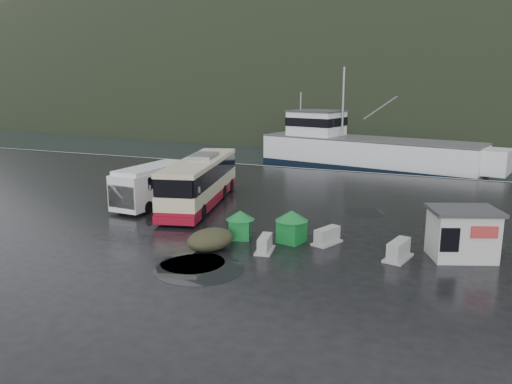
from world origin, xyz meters
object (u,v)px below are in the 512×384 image
at_px(waste_bin_left, 240,238).
at_px(jersey_barrier_a, 265,251).
at_px(coach_bus, 201,204).
at_px(ticket_kiosk, 460,258).
at_px(jersey_barrier_c, 398,259).
at_px(dome_tent, 211,249).
at_px(jersey_barrier_b, 327,244).
at_px(fishing_trawler, 368,157).
at_px(white_van, 155,205).
at_px(waste_bin_right, 291,242).

height_order(waste_bin_left, jersey_barrier_a, waste_bin_left).
bearing_deg(waste_bin_left, coach_bus, 133.48).
height_order(ticket_kiosk, jersey_barrier_c, ticket_kiosk).
distance_m(coach_bus, dome_tent, 9.15).
bearing_deg(jersey_barrier_c, dome_tent, -166.22).
bearing_deg(coach_bus, dome_tent, -72.04).
bearing_deg(jersey_barrier_b, coach_bus, 153.56).
bearing_deg(fishing_trawler, jersey_barrier_c, -65.34).
bearing_deg(dome_tent, coach_bus, 121.60).
bearing_deg(jersey_barrier_b, waste_bin_left, -168.29).
relative_size(white_van, waste_bin_right, 3.87).
bearing_deg(coach_bus, waste_bin_right, -47.03).
xyz_separation_m(waste_bin_left, dome_tent, (-0.60, -2.10, 0.00)).
height_order(waste_bin_left, jersey_barrier_c, waste_bin_left).
distance_m(ticket_kiosk, jersey_barrier_b, 6.09).
distance_m(white_van, jersey_barrier_c, 16.35).
bearing_deg(waste_bin_left, jersey_barrier_b, 11.71).
distance_m(jersey_barrier_c, fishing_trawler, 31.82).
bearing_deg(fishing_trawler, jersey_barrier_b, -71.44).
relative_size(dome_tent, jersey_barrier_c, 1.45).
bearing_deg(waste_bin_right, jersey_barrier_b, 15.13).
bearing_deg(dome_tent, jersey_barrier_b, 31.50).
bearing_deg(jersey_barrier_c, ticket_kiosk, 25.87).
height_order(waste_bin_left, fishing_trawler, fishing_trawler).
xyz_separation_m(coach_bus, jersey_barrier_b, (9.66, -4.81, 0.00)).
xyz_separation_m(jersey_barrier_b, fishing_trawler, (-3.41, 30.13, 0.00)).
distance_m(coach_bus, waste_bin_left, 7.84).
xyz_separation_m(white_van, waste_bin_right, (10.59, -3.81, 0.00)).
xyz_separation_m(waste_bin_right, dome_tent, (-3.19, -2.53, 0.00)).
height_order(jersey_barrier_a, jersey_barrier_c, jersey_barrier_c).
bearing_deg(ticket_kiosk, waste_bin_right, 164.73).
bearing_deg(white_van, waste_bin_right, -16.31).
relative_size(dome_tent, fishing_trawler, 0.09).
xyz_separation_m(coach_bus, waste_bin_right, (7.98, -5.26, 0.00)).
relative_size(waste_bin_left, dome_tent, 0.58).
height_order(white_van, waste_bin_left, white_van).
height_order(coach_bus, jersey_barrier_b, coach_bus).
bearing_deg(dome_tent, white_van, 139.43).
bearing_deg(coach_bus, jersey_barrier_a, -57.79).
distance_m(white_van, ticket_kiosk, 18.60).
xyz_separation_m(waste_bin_left, waste_bin_right, (2.59, 0.43, 0.00)).
relative_size(ticket_kiosk, jersey_barrier_b, 1.82).
height_order(dome_tent, jersey_barrier_a, dome_tent).
height_order(waste_bin_left, waste_bin_right, waste_bin_right).
xyz_separation_m(waste_bin_left, jersey_barrier_a, (1.87, -1.36, 0.00)).
height_order(white_van, jersey_barrier_a, white_van).
distance_m(ticket_kiosk, fishing_trawler, 31.29).
distance_m(waste_bin_right, dome_tent, 4.07).
relative_size(waste_bin_left, ticket_kiosk, 0.50).
relative_size(waste_bin_right, fishing_trawler, 0.06).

